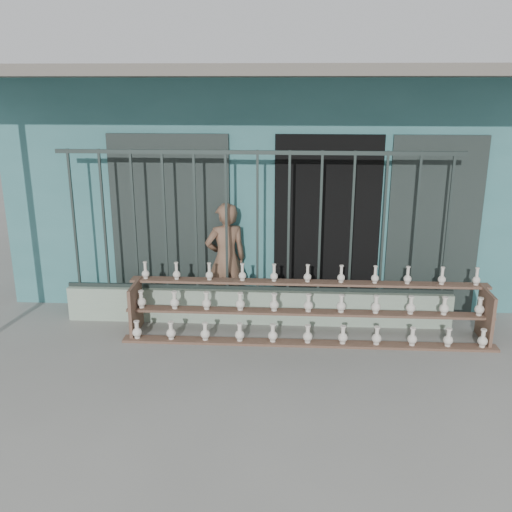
{
  "coord_description": "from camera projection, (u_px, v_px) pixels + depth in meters",
  "views": [
    {
      "loc": [
        0.39,
        -5.64,
        3.02
      ],
      "look_at": [
        0.0,
        1.0,
        1.0
      ],
      "focal_mm": 40.0,
      "sensor_mm": 36.0,
      "label": 1
    }
  ],
  "objects": [
    {
      "name": "parapet_wall",
      "position": [
        257.0,
        306.0,
        7.47
      ],
      "size": [
        5.0,
        0.2,
        0.45
      ],
      "primitive_type": "cube",
      "color": "gray",
      "rests_on": "ground"
    },
    {
      "name": "workshop_building",
      "position": [
        267.0,
        168.0,
        9.86
      ],
      "size": [
        7.4,
        6.6,
        3.21
      ],
      "color": "#346C6E",
      "rests_on": "ground"
    },
    {
      "name": "shelf_rack",
      "position": [
        308.0,
        309.0,
        7.0
      ],
      "size": [
        4.5,
        0.68,
        0.85
      ],
      "color": "brown",
      "rests_on": "ground"
    },
    {
      "name": "elderly_woman",
      "position": [
        226.0,
        259.0,
        7.6
      ],
      "size": [
        0.66,
        0.55,
        1.54
      ],
      "primitive_type": "imported",
      "rotation": [
        0.0,
        0.0,
        3.52
      ],
      "color": "brown",
      "rests_on": "ground"
    },
    {
      "name": "ground",
      "position": [
        251.0,
        369.0,
        6.29
      ],
      "size": [
        60.0,
        60.0,
        0.0
      ],
      "primitive_type": "plane",
      "color": "slate"
    },
    {
      "name": "security_fence",
      "position": [
        257.0,
        222.0,
        7.14
      ],
      "size": [
        5.0,
        0.04,
        1.8
      ],
      "color": "#283330",
      "rests_on": "parapet_wall"
    }
  ]
}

